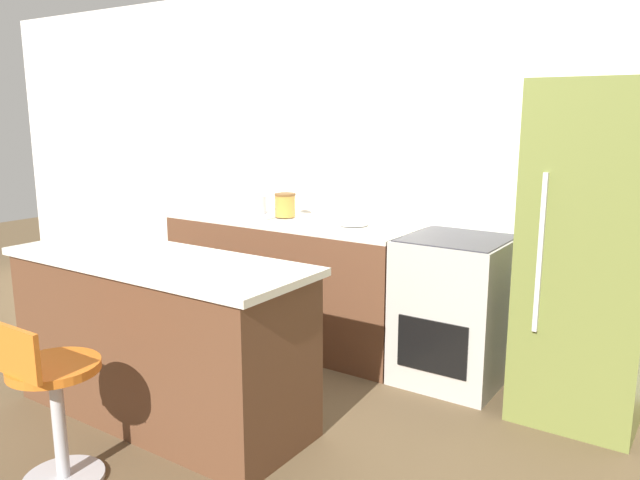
% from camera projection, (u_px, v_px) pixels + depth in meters
% --- Properties ---
extents(ground_plane, '(14.00, 14.00, 0.00)m').
position_uv_depth(ground_plane, '(296.00, 362.00, 4.26)').
color(ground_plane, brown).
extents(wall_back, '(8.00, 0.06, 2.60)m').
position_uv_depth(wall_back, '(350.00, 164.00, 4.56)').
color(wall_back, white).
rests_on(wall_back, ground_plane).
extents(back_counter, '(1.89, 0.64, 0.92)m').
position_uv_depth(back_counter, '(291.00, 280.00, 4.60)').
color(back_counter, brown).
rests_on(back_counter, ground_plane).
extents(kitchen_island, '(1.82, 0.66, 0.91)m').
position_uv_depth(kitchen_island, '(160.00, 338.00, 3.42)').
color(kitchen_island, brown).
rests_on(kitchen_island, ground_plane).
extents(oven_range, '(0.63, 0.65, 0.92)m').
position_uv_depth(oven_range, '(454.00, 310.00, 3.90)').
color(oven_range, '#B7B2A8').
rests_on(oven_range, ground_plane).
extents(refrigerator, '(0.64, 0.71, 1.84)m').
position_uv_depth(refrigerator, '(591.00, 254.00, 3.37)').
color(refrigerator, olive).
rests_on(refrigerator, ground_plane).
extents(stool_chair, '(0.40, 0.40, 0.80)m').
position_uv_depth(stool_chair, '(52.00, 401.00, 2.79)').
color(stool_chair, '#B7B7BC').
rests_on(stool_chair, ground_plane).
extents(kettle, '(0.17, 0.17, 0.21)m').
position_uv_depth(kettle, '(256.00, 202.00, 4.71)').
color(kettle, silver).
rests_on(kettle, back_counter).
extents(mixing_bowl, '(0.20, 0.20, 0.09)m').
position_uv_depth(mixing_bowl, '(353.00, 218.00, 4.24)').
color(mixing_bowl, white).
rests_on(mixing_bowl, back_counter).
extents(canister_jar, '(0.16, 0.16, 0.17)m').
position_uv_depth(canister_jar, '(285.00, 205.00, 4.55)').
color(canister_jar, '#B77F33').
rests_on(canister_jar, back_counter).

